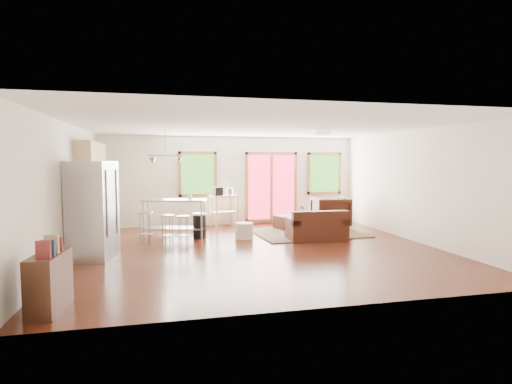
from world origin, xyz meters
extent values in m
cube|color=#35130A|center=(0.00, 0.00, -0.01)|extent=(7.50, 7.00, 0.02)
cube|color=white|center=(0.00, 0.00, 2.61)|extent=(7.50, 7.00, 0.02)
cube|color=silver|center=(0.00, 3.51, 1.30)|extent=(7.50, 0.02, 2.60)
cube|color=silver|center=(-3.76, 0.00, 1.30)|extent=(0.02, 7.00, 2.60)
cube|color=silver|center=(3.76, 0.00, 1.30)|extent=(0.02, 7.00, 2.60)
cube|color=silver|center=(0.00, -3.51, 1.30)|extent=(7.50, 0.02, 2.60)
cube|color=#32631E|center=(-1.00, 3.46, 1.50)|extent=(0.94, 0.02, 1.14)
cube|color=#975F32|center=(-1.00, 3.46, 2.11)|extent=(1.10, 0.05, 0.08)
cube|color=#975F32|center=(-1.00, 3.46, 0.89)|extent=(1.10, 0.05, 0.08)
cube|color=#975F32|center=(-1.51, 3.46, 1.50)|extent=(0.08, 0.05, 1.30)
cube|color=#975F32|center=(-0.49, 3.46, 1.50)|extent=(0.08, 0.05, 1.30)
cube|color=#CD2445|center=(1.20, 3.46, 1.10)|extent=(1.44, 0.02, 1.94)
cube|color=#975F32|center=(1.20, 3.46, 2.11)|extent=(1.60, 0.05, 0.08)
cube|color=#975F32|center=(1.20, 3.46, 0.09)|extent=(1.60, 0.05, 0.08)
cube|color=#975F32|center=(0.44, 3.46, 1.10)|extent=(0.08, 0.05, 2.10)
cube|color=#975F32|center=(1.96, 3.46, 1.10)|extent=(0.08, 0.05, 2.10)
cube|color=#975F32|center=(1.20, 3.46, 1.10)|extent=(0.08, 0.05, 1.94)
cube|color=#32631E|center=(2.90, 3.46, 1.50)|extent=(0.94, 0.02, 1.14)
cube|color=#975F32|center=(2.90, 3.46, 2.11)|extent=(1.10, 0.05, 0.08)
cube|color=#975F32|center=(2.90, 3.46, 0.89)|extent=(1.10, 0.05, 0.08)
cube|color=#975F32|center=(2.39, 3.46, 1.50)|extent=(0.08, 0.05, 1.30)
cube|color=#975F32|center=(3.41, 3.46, 1.50)|extent=(0.08, 0.05, 1.30)
cube|color=#3E5436|center=(1.67, 1.57, 0.01)|extent=(2.85, 2.28, 0.03)
cube|color=black|center=(1.57, 0.73, 0.19)|extent=(1.39, 0.82, 0.38)
cube|color=black|center=(1.56, 0.43, 0.55)|extent=(1.36, 0.24, 0.34)
cube|color=black|center=(0.99, 0.75, 0.45)|extent=(0.21, 0.78, 0.14)
cube|color=black|center=(2.16, 0.70, 0.45)|extent=(0.21, 0.78, 0.14)
cube|color=black|center=(1.28, 0.79, 0.43)|extent=(0.58, 0.52, 0.11)
cube|color=black|center=(1.87, 0.76, 0.43)|extent=(0.58, 0.52, 0.11)
cube|color=#351C11|center=(1.90, 1.73, 0.40)|extent=(1.11, 0.73, 0.04)
cube|color=#351C11|center=(1.44, 1.54, 0.19)|extent=(0.07, 0.07, 0.38)
cube|color=#351C11|center=(2.32, 1.45, 0.19)|extent=(0.07, 0.07, 0.38)
cube|color=#351C11|center=(1.48, 2.00, 0.19)|extent=(0.07, 0.07, 0.38)
cube|color=#351C11|center=(2.36, 1.91, 0.19)|extent=(0.07, 0.07, 0.38)
imported|color=black|center=(2.60, 2.27, 0.48)|extent=(1.01, 0.96, 0.96)
cube|color=black|center=(1.33, 2.29, 0.19)|extent=(0.71, 0.71, 0.38)
cylinder|color=beige|center=(-0.08, 1.25, 0.19)|extent=(0.58, 0.58, 0.38)
imported|color=silver|center=(1.65, 1.95, 0.48)|extent=(0.21, 0.22, 0.16)
sphere|color=#B72533|center=(1.68, 1.95, 0.61)|extent=(0.08, 0.08, 0.06)
sphere|color=#B72533|center=(1.62, 1.94, 0.63)|extent=(0.08, 0.08, 0.06)
sphere|color=#B72533|center=(1.66, 1.98, 0.65)|extent=(0.08, 0.08, 0.06)
imported|color=maroon|center=(2.24, 1.60, 0.54)|extent=(0.20, 0.07, 0.27)
cube|color=tan|center=(-3.45, 1.70, 0.45)|extent=(0.60, 2.20, 0.90)
cube|color=black|center=(-3.45, 1.70, 0.92)|extent=(0.64, 2.24, 0.04)
cube|color=tan|center=(-3.57, 1.70, 1.95)|extent=(0.36, 2.20, 0.70)
cylinder|color=#B7BABC|center=(-3.45, 1.20, 1.03)|extent=(0.12, 0.12, 0.18)
cube|color=black|center=(-3.45, 2.10, 1.04)|extent=(0.22, 0.18, 0.20)
cube|color=#B7BABC|center=(-3.27, -0.15, 0.93)|extent=(0.91, 0.90, 1.87)
cube|color=gray|center=(-2.93, -0.25, 0.93)|extent=(0.20, 0.66, 1.82)
cylinder|color=gray|center=(-2.97, -0.47, 1.09)|extent=(0.03, 0.03, 1.24)
cylinder|color=gray|center=(-2.84, -0.03, 1.09)|extent=(0.03, 0.03, 1.24)
cube|color=#B7BABC|center=(-1.71, 1.66, 0.93)|extent=(1.60, 0.93, 0.04)
cube|color=gray|center=(-1.71, 1.66, 0.25)|extent=(1.49, 0.83, 0.03)
cylinder|color=gray|center=(-2.43, 1.59, 0.46)|extent=(0.05, 0.05, 0.91)
cylinder|color=gray|center=(-1.10, 1.28, 0.46)|extent=(0.05, 0.05, 0.91)
cylinder|color=gray|center=(-2.32, 2.04, 0.46)|extent=(0.05, 0.05, 0.91)
cylinder|color=gray|center=(-1.00, 1.72, 0.46)|extent=(0.05, 0.05, 0.91)
imported|color=white|center=(-1.34, 1.72, 1.01)|extent=(0.15, 0.13, 0.12)
cylinder|color=#B7BABC|center=(-2.38, 1.11, 0.73)|extent=(0.39, 0.39, 0.04)
cylinder|color=gray|center=(-2.28, 1.20, 0.35)|extent=(0.03, 0.03, 0.71)
cylinder|color=gray|center=(-2.47, 1.22, 0.35)|extent=(0.03, 0.03, 0.71)
cylinder|color=gray|center=(-2.49, 1.03, 0.35)|extent=(0.03, 0.03, 0.71)
cylinder|color=gray|center=(-2.30, 1.01, 0.35)|extent=(0.03, 0.03, 0.71)
cylinder|color=gray|center=(-2.38, 1.11, 0.23)|extent=(0.36, 0.36, 0.02)
cylinder|color=#B7BABC|center=(-1.89, 0.99, 0.65)|extent=(0.41, 0.41, 0.04)
cylinder|color=gray|center=(-1.78, 1.03, 0.31)|extent=(0.03, 0.03, 0.63)
cylinder|color=gray|center=(-1.93, 1.10, 0.31)|extent=(0.03, 0.03, 0.63)
cylinder|color=gray|center=(-2.00, 0.94, 0.31)|extent=(0.03, 0.03, 0.63)
cylinder|color=gray|center=(-1.84, 0.88, 0.31)|extent=(0.03, 0.03, 0.63)
cylinder|color=gray|center=(-1.89, 0.99, 0.20)|extent=(0.37, 0.37, 0.01)
cylinder|color=#B7BABC|center=(-1.54, 0.94, 0.62)|extent=(0.38, 0.38, 0.04)
cylinder|color=gray|center=(-1.43, 0.99, 0.30)|extent=(0.03, 0.03, 0.61)
cylinder|color=gray|center=(-1.59, 1.04, 0.30)|extent=(0.03, 0.03, 0.61)
cylinder|color=gray|center=(-1.64, 0.88, 0.30)|extent=(0.03, 0.03, 0.61)
cylinder|color=gray|center=(-1.48, 0.83, 0.30)|extent=(0.03, 0.03, 0.61)
cylinder|color=gray|center=(-1.54, 0.94, 0.20)|extent=(0.35, 0.35, 0.01)
cylinder|color=black|center=(-1.12, 1.57, 0.28)|extent=(0.38, 0.38, 0.57)
cylinder|color=#B7BABC|center=(-1.12, 1.57, 0.59)|extent=(0.39, 0.39, 0.05)
cube|color=tan|center=(-0.29, 3.13, 0.88)|extent=(0.85, 0.68, 0.04)
cube|color=tan|center=(-0.29, 3.13, 0.43)|extent=(0.80, 0.63, 0.03)
cube|color=tan|center=(-0.54, 2.85, 0.45)|extent=(0.05, 0.05, 0.89)
cube|color=tan|center=(0.07, 3.04, 0.45)|extent=(0.05, 0.05, 0.89)
cube|color=tan|center=(-0.65, 3.22, 0.45)|extent=(0.05, 0.05, 0.89)
cube|color=tan|center=(-0.04, 3.40, 0.45)|extent=(0.05, 0.05, 0.89)
cube|color=black|center=(-0.47, 3.07, 1.02)|extent=(0.29, 0.27, 0.23)
cylinder|color=#B7BABC|center=(-0.11, 3.18, 1.00)|extent=(0.21, 0.21, 0.19)
cube|color=#351C11|center=(-3.35, -2.83, 0.36)|extent=(0.39, 0.84, 0.72)
cube|color=maroon|center=(-3.33, -3.10, 0.83)|extent=(0.17, 0.06, 0.22)
cube|color=navy|center=(-3.32, -2.97, 0.82)|extent=(0.17, 0.06, 0.20)
cube|color=tan|center=(-3.30, -2.83, 0.84)|extent=(0.17, 0.06, 0.24)
cube|color=maroon|center=(-3.29, -2.70, 0.81)|extent=(0.17, 0.06, 0.18)
cube|color=white|center=(1.60, 0.60, 2.53)|extent=(0.35, 0.35, 0.12)
cylinder|color=gray|center=(-1.90, 1.50, 2.30)|extent=(0.02, 0.02, 0.60)
cube|color=gray|center=(-1.90, 1.50, 2.00)|extent=(0.80, 0.04, 0.03)
cone|color=#B7BABC|center=(-2.20, 1.50, 1.88)|extent=(0.18, 0.18, 0.14)
cone|color=#B7BABC|center=(-1.60, 1.50, 1.88)|extent=(0.18, 0.18, 0.14)
camera|label=1|loc=(-1.93, -8.12, 1.86)|focal=28.00mm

